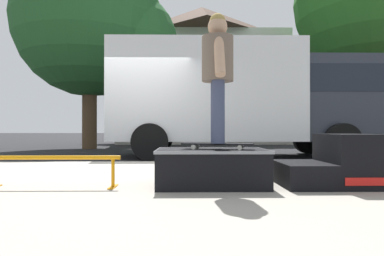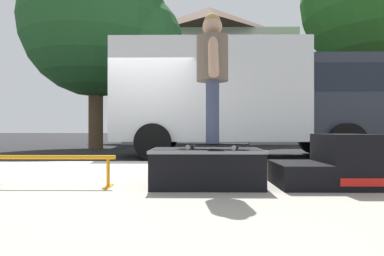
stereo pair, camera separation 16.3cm
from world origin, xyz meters
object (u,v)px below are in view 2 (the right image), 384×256
(skateboard, at_px, (212,144))
(box_truck, at_px, (244,95))
(skater_kid, at_px, (212,67))
(kicker_ramp, at_px, (331,165))
(grind_rail, at_px, (49,163))
(street_tree_main, at_px, (104,28))
(skate_box, at_px, (206,166))

(skateboard, distance_m, box_truck, 5.87)
(skateboard, xyz_separation_m, skater_kid, (0.00, -0.00, 0.85))
(kicker_ramp, distance_m, skater_kid, 1.70)
(skater_kid, bearing_deg, grind_rail, -179.04)
(grind_rail, height_order, street_tree_main, street_tree_main)
(box_truck, bearing_deg, street_tree_main, 141.83)
(skate_box, xyz_separation_m, grind_rail, (-1.72, -0.09, 0.04))
(grind_rail, bearing_deg, skate_box, 2.91)
(skater_kid, bearing_deg, street_tree_main, 111.77)
(skateboard, bearing_deg, skater_kid, -63.43)
(skateboard, bearing_deg, box_truck, 78.62)
(box_truck, relative_size, street_tree_main, 0.89)
(grind_rail, bearing_deg, kicker_ramp, 1.61)
(skateboard, height_order, skater_kid, skater_kid)
(grind_rail, xyz_separation_m, skater_kid, (1.78, 0.03, 1.06))
(skate_box, relative_size, street_tree_main, 0.16)
(grind_rail, xyz_separation_m, street_tree_main, (-2.03, 9.56, 4.37))
(grind_rail, distance_m, skater_kid, 2.07)
(skater_kid, relative_size, street_tree_main, 0.18)
(skate_box, distance_m, kicker_ramp, 1.38)
(street_tree_main, bearing_deg, skate_box, -68.45)
(kicker_ramp, height_order, skater_kid, skater_kid)
(skate_box, xyz_separation_m, street_tree_main, (-3.74, 9.48, 4.41))
(skater_kid, distance_m, box_truck, 5.77)
(skate_box, bearing_deg, skateboard, -41.70)
(grind_rail, height_order, skater_kid, skater_kid)
(skater_kid, bearing_deg, skateboard, 116.57)
(grind_rail, distance_m, skateboard, 1.79)
(kicker_ramp, xyz_separation_m, skater_kid, (-1.31, -0.06, 1.08))
(box_truck, xyz_separation_m, street_tree_main, (-4.94, 3.89, 3.05))
(skater_kid, xyz_separation_m, street_tree_main, (-3.81, 9.53, 3.31))
(skateboard, bearing_deg, street_tree_main, 111.77)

